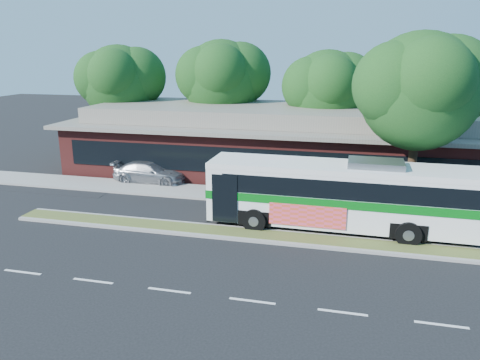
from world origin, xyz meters
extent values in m
plane|color=black|center=(0.00, 0.00, 0.00)|extent=(120.00, 120.00, 0.00)
cube|color=#444D20|center=(0.00, 0.60, 0.07)|extent=(26.00, 1.10, 0.15)
cube|color=gray|center=(0.00, 6.40, 0.06)|extent=(44.00, 2.60, 0.12)
cube|color=black|center=(-18.00, 10.00, 0.01)|extent=(14.00, 12.00, 0.01)
cube|color=maroon|center=(0.00, 13.00, 1.60)|extent=(32.00, 10.00, 3.20)
cube|color=gray|center=(0.00, 13.00, 3.32)|extent=(33.20, 11.20, 0.24)
cube|color=gray|center=(0.00, 13.00, 3.95)|extent=(30.00, 8.00, 1.00)
cube|color=black|center=(0.00, 7.97, 1.70)|extent=(30.00, 0.06, 1.60)
cylinder|color=black|center=(-15.00, 15.00, 1.99)|extent=(0.44, 0.44, 3.99)
sphere|color=#123814|center=(-15.00, 15.00, 5.73)|extent=(5.80, 5.80, 5.80)
sphere|color=#123814|center=(-13.70, 15.43, 6.19)|extent=(4.52, 4.52, 4.52)
cylinder|color=black|center=(-7.00, 16.00, 2.10)|extent=(0.44, 0.44, 4.20)
sphere|color=#123814|center=(-7.00, 16.00, 6.00)|extent=(6.00, 6.00, 6.00)
sphere|color=#123814|center=(-5.65, 16.45, 6.48)|extent=(4.68, 4.68, 4.68)
cylinder|color=black|center=(1.00, 15.00, 1.89)|extent=(0.44, 0.44, 3.78)
sphere|color=#123814|center=(1.00, 15.00, 5.46)|extent=(5.60, 5.60, 5.60)
sphere|color=#123814|center=(2.26, 15.42, 5.91)|extent=(4.37, 4.37, 4.37)
cylinder|color=black|center=(8.00, 16.00, 2.21)|extent=(0.44, 0.44, 4.41)
sphere|color=#123814|center=(8.00, 16.00, 6.27)|extent=(6.20, 6.20, 6.20)
sphere|color=#123814|center=(9.39, 16.46, 6.77)|extent=(4.84, 4.84, 4.84)
cube|color=white|center=(2.52, 2.40, 1.74)|extent=(12.20, 2.72, 2.80)
cube|color=black|center=(2.83, 2.40, 2.30)|extent=(11.23, 2.76, 0.84)
cube|color=white|center=(2.52, 2.40, 3.02)|extent=(12.22, 2.74, 0.26)
cube|color=#046313|center=(2.52, 2.40, 1.66)|extent=(12.26, 2.78, 0.39)
cube|color=black|center=(-3.58, 2.47, 2.08)|extent=(0.09, 2.28, 1.74)
cube|color=#F3476A|center=(1.19, 1.09, 1.02)|extent=(3.45, 0.09, 1.01)
cube|color=slate|center=(4.04, 2.38, 3.29)|extent=(2.45, 1.65, 0.30)
cylinder|color=black|center=(-1.24, 1.17, 0.56)|extent=(1.12, 0.38, 1.12)
cylinder|color=black|center=(-1.22, 3.71, 0.56)|extent=(1.12, 0.38, 1.12)
cylinder|color=black|center=(5.55, 1.09, 0.56)|extent=(1.12, 0.38, 1.12)
cylinder|color=black|center=(5.58, 3.64, 0.56)|extent=(1.12, 0.38, 1.12)
imported|color=#A3A4AA|center=(-9.48, 7.80, 0.68)|extent=(4.72, 1.96, 1.36)
cylinder|color=black|center=(6.00, 5.84, 2.24)|extent=(0.44, 0.44, 4.49)
sphere|color=#123814|center=(6.00, 5.84, 6.24)|extent=(5.83, 5.83, 5.83)
sphere|color=#123814|center=(7.31, 6.28, 6.70)|extent=(4.54, 4.54, 4.54)
camera|label=1|loc=(2.95, -18.84, 8.22)|focal=35.00mm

